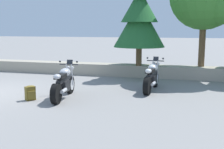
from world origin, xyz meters
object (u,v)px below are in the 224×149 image
at_px(rider_backpack, 30,93).
at_px(pine_tree_far_left, 139,18).
at_px(motorcycle_white_centre, 152,77).
at_px(motorcycle_silver_near_left, 64,83).

bearing_deg(rider_backpack, pine_tree_far_left, 62.98).
height_order(rider_backpack, pine_tree_far_left, pine_tree_far_left).
distance_m(motorcycle_white_centre, pine_tree_far_left, 3.59).
bearing_deg(pine_tree_far_left, rider_backpack, -117.02).
bearing_deg(motorcycle_silver_near_left, motorcycle_white_centre, 35.60).
xyz_separation_m(rider_backpack, pine_tree_far_left, (2.58, 5.05, 2.48)).
relative_size(motorcycle_silver_near_left, rider_backpack, 4.39).
bearing_deg(motorcycle_silver_near_left, pine_tree_far_left, 69.76).
distance_m(motorcycle_silver_near_left, rider_backpack, 1.09).
relative_size(rider_backpack, pine_tree_far_left, 0.12).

